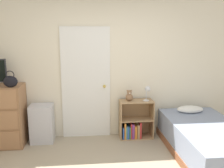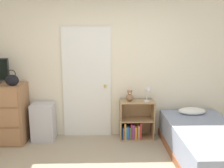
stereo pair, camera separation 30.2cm
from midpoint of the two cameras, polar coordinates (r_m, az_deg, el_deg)
name	(u,v)px [view 1 (the left image)]	position (r m, az deg, el deg)	size (l,w,h in m)	color
wall_back	(102,68)	(4.54, -4.27, 3.69)	(10.00, 0.06, 2.55)	beige
door_closed	(86,83)	(4.54, -7.87, 0.13)	(0.87, 0.09, 2.01)	white
handbag	(10,81)	(4.32, -24.08, 0.56)	(0.22, 0.10, 0.27)	black
storage_bin	(42,123)	(4.65, -17.49, -8.59)	(0.39, 0.34, 0.67)	silver
bookshelf	(134,124)	(4.64, 3.13, -9.07)	(0.61, 0.31, 0.70)	tan
teddy_bear	(129,96)	(4.47, 2.03, -2.79)	(0.13, 0.13, 0.20)	#8C6647
desk_lamp	(147,90)	(4.46, 6.19, -1.49)	(0.12, 0.12, 0.27)	silver
bed	(207,141)	(4.19, 18.98, -12.20)	(1.06, 1.98, 0.60)	brown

